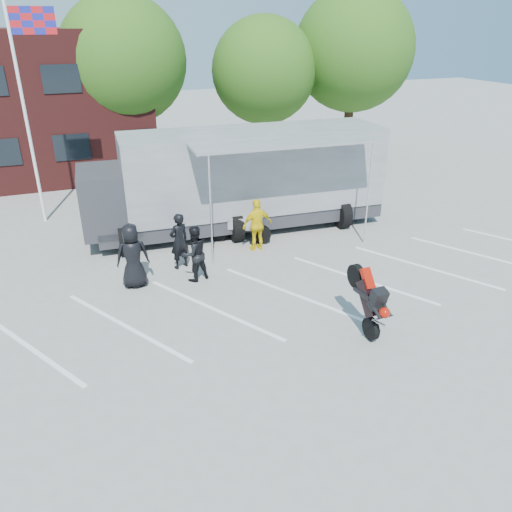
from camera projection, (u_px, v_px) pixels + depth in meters
ground at (300, 311)px, 13.78m from camera, size 100.00×100.00×0.00m
parking_bay_lines at (285, 294)px, 14.62m from camera, size 18.09×13.33×0.01m
flagpole at (28, 89)px, 18.02m from camera, size 1.61×0.12×8.00m
tree_left at (123, 60)px, 24.25m from camera, size 6.12×6.12×8.64m
tree_mid at (264, 71)px, 25.98m from camera, size 5.44×5.44×7.68m
tree_right at (354, 50)px, 26.80m from camera, size 6.46×6.46×9.12m
transporter_truck at (242, 228)px, 19.37m from camera, size 12.03×6.33×3.73m
parked_motorcycle at (240, 242)px, 18.11m from camera, size 2.42×1.83×1.23m
stunt_bike_rider at (356, 326)px, 13.08m from camera, size 0.79×1.65×1.94m
spectator_leather_a at (133, 256)px, 14.70m from camera, size 1.02×0.70×1.99m
spectator_leather_b at (179, 241)px, 15.87m from camera, size 0.79×0.65×1.85m
spectator_leather_c at (194, 254)px, 15.11m from camera, size 1.00×0.87×1.76m
spectator_hivis at (257, 225)px, 17.15m from camera, size 1.12×0.54×1.85m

